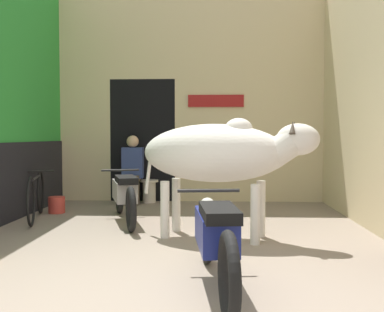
% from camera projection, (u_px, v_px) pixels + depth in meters
% --- Properties ---
extents(ground_plane, '(30.00, 30.00, 0.00)m').
position_uv_depth(ground_plane, '(153.00, 303.00, 3.31)').
color(ground_plane, gray).
extents(wall_back_with_doorway, '(4.93, 0.93, 4.06)m').
position_uv_depth(wall_back_with_doorway, '(174.00, 111.00, 8.64)').
color(wall_back_with_doorway, beige).
rests_on(wall_back_with_doorway, ground_plane).
extents(wall_right_with_door, '(0.22, 5.15, 4.06)m').
position_uv_depth(wall_right_with_door, '(382.00, 74.00, 5.62)').
color(wall_right_with_door, beige).
rests_on(wall_right_with_door, ground_plane).
extents(cow, '(2.19, 1.16, 1.44)m').
position_uv_depth(cow, '(220.00, 153.00, 5.38)').
color(cow, silver).
rests_on(cow, ground_plane).
extents(motorcycle_near, '(0.58, 2.04, 0.74)m').
position_uv_depth(motorcycle_near, '(216.00, 236.00, 3.63)').
color(motorcycle_near, black).
rests_on(motorcycle_near, ground_plane).
extents(motorcycle_far, '(0.80, 1.96, 0.72)m').
position_uv_depth(motorcycle_far, '(124.00, 193.00, 6.42)').
color(motorcycle_far, black).
rests_on(motorcycle_far, ground_plane).
extents(bicycle, '(0.57, 1.69, 0.70)m').
position_uv_depth(bicycle, '(36.00, 196.00, 6.61)').
color(bicycle, black).
rests_on(bicycle, ground_plane).
extents(shopkeeper_seated, '(0.38, 0.34, 1.24)m').
position_uv_depth(shopkeeper_seated, '(132.00, 168.00, 8.07)').
color(shopkeeper_seated, brown).
rests_on(shopkeeper_seated, ground_plane).
extents(plastic_stool, '(0.34, 0.34, 0.42)m').
position_uv_depth(plastic_stool, '(149.00, 190.00, 8.28)').
color(plastic_stool, beige).
rests_on(plastic_stool, ground_plane).
extents(bucket, '(0.26, 0.26, 0.26)m').
position_uv_depth(bucket, '(57.00, 205.00, 7.16)').
color(bucket, '#C63D33').
rests_on(bucket, ground_plane).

